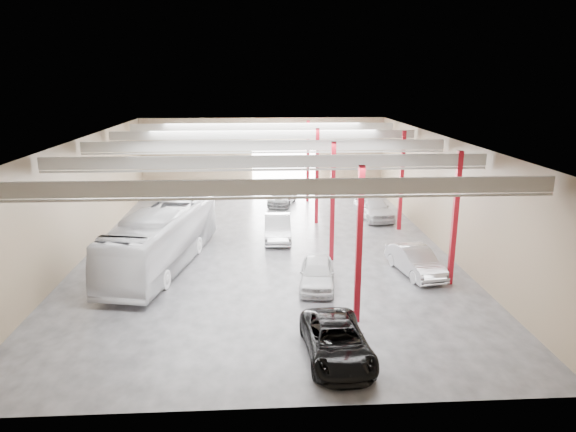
{
  "coord_description": "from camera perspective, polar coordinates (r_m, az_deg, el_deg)",
  "views": [
    {
      "loc": [
        -0.44,
        -30.58,
        10.46
      ],
      "look_at": [
        1.34,
        -0.04,
        2.2
      ],
      "focal_mm": 32.0,
      "sensor_mm": 36.0,
      "label": 1
    }
  ],
  "objects": [
    {
      "name": "car_right_far",
      "position": [
        39.74,
        9.48,
        0.91
      ],
      "size": [
        2.62,
        5.23,
        1.71
      ],
      "primitive_type": "imported",
      "rotation": [
        0.0,
        0.0,
        0.12
      ],
      "color": "silver",
      "rests_on": "ground"
    },
    {
      "name": "coach_bus",
      "position": [
        29.93,
        -13.74,
        -2.38
      ],
      "size": [
        5.09,
        12.43,
        3.38
      ],
      "primitive_type": "imported",
      "rotation": [
        0.0,
        0.0,
        -0.19
      ],
      "color": "silver",
      "rests_on": "ground"
    },
    {
      "name": "depot_shell",
      "position": [
        31.55,
        -2.25,
        5.09
      ],
      "size": [
        22.12,
        32.12,
        7.06
      ],
      "color": "#3F3F43",
      "rests_on": "ground"
    },
    {
      "name": "car_row_a",
      "position": [
        26.6,
        3.27,
        -6.36
      ],
      "size": [
        2.28,
        4.52,
        1.48
      ],
      "primitive_type": "imported",
      "rotation": [
        0.0,
        0.0,
        -0.13
      ],
      "color": "white",
      "rests_on": "ground"
    },
    {
      "name": "black_sedan",
      "position": [
        20.32,
        5.43,
        -13.67
      ],
      "size": [
        2.59,
        5.19,
        1.41
      ],
      "primitive_type": "imported",
      "rotation": [
        0.0,
        0.0,
        0.05
      ],
      "color": "black",
      "rests_on": "ground"
    },
    {
      "name": "car_row_b",
      "position": [
        34.15,
        -1.18,
        -1.32
      ],
      "size": [
        1.8,
        4.93,
        1.61
      ],
      "primitive_type": "imported",
      "rotation": [
        0.0,
        0.0,
        -0.02
      ],
      "color": "#B4B5B9",
      "rests_on": "ground"
    },
    {
      "name": "car_row_c",
      "position": [
        43.74,
        -0.62,
        2.17
      ],
      "size": [
        3.03,
        4.91,
        1.33
      ],
      "primitive_type": "imported",
      "rotation": [
        0.0,
        0.0,
        -0.27
      ],
      "color": "gray",
      "rests_on": "ground"
    },
    {
      "name": "car_right_near",
      "position": [
        29.07,
        13.95,
        -4.85
      ],
      "size": [
        2.41,
        4.83,
        1.52
      ],
      "primitive_type": "imported",
      "rotation": [
        0.0,
        0.0,
        0.18
      ],
      "color": "#B3B2B7",
      "rests_on": "ground"
    }
  ]
}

